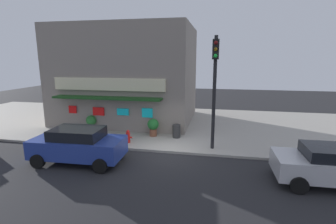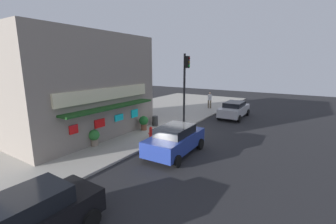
% 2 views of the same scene
% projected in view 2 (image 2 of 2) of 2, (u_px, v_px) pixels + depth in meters
% --- Properties ---
extents(ground_plane, '(58.85, 58.85, 0.00)m').
position_uv_depth(ground_plane, '(179.00, 133.00, 16.99)').
color(ground_plane, '#232326').
extents(sidewalk, '(39.24, 11.59, 0.13)m').
position_uv_depth(sidewalk, '(122.00, 121.00, 20.04)').
color(sidewalk, '#A39E93').
rests_on(sidewalk, ground_plane).
extents(corner_building, '(9.70, 8.04, 6.92)m').
position_uv_depth(corner_building, '(72.00, 85.00, 16.21)').
color(corner_building, gray).
rests_on(corner_building, sidewalk).
extents(traffic_light, '(0.32, 0.58, 5.75)m').
position_uv_depth(traffic_light, '(185.00, 80.00, 18.60)').
color(traffic_light, black).
rests_on(traffic_light, sidewalk).
extents(fire_hydrant, '(0.48, 0.24, 0.73)m').
position_uv_depth(fire_hydrant, '(151.00, 132.00, 15.49)').
color(fire_hydrant, red).
rests_on(fire_hydrant, sidewalk).
extents(trash_can, '(0.47, 0.47, 0.79)m').
position_uv_depth(trash_can, '(155.00, 121.00, 18.32)').
color(trash_can, '#2D2D2D').
rests_on(trash_can, sidewalk).
extents(pedestrian, '(0.57, 0.46, 1.82)m').
position_uv_depth(pedestrian, '(210.00, 99.00, 25.58)').
color(pedestrian, brown).
rests_on(pedestrian, sidewalk).
extents(potted_plant_by_doorway, '(0.67, 0.67, 1.01)m').
position_uv_depth(potted_plant_by_doorway, '(94.00, 137.00, 13.79)').
color(potted_plant_by_doorway, gray).
rests_on(potted_plant_by_doorway, sidewalk).
extents(potted_plant_by_window, '(0.69, 0.69, 1.08)m').
position_uv_depth(potted_plant_by_window, '(144.00, 122.00, 17.10)').
color(potted_plant_by_window, brown).
rests_on(potted_plant_by_window, sidewalk).
extents(parked_car_blue, '(4.24, 2.20, 1.64)m').
position_uv_depth(parked_car_blue, '(175.00, 140.00, 12.79)').
color(parked_car_blue, navy).
rests_on(parked_car_blue, ground_plane).
extents(parked_car_black, '(4.13, 1.98, 1.61)m').
position_uv_depth(parked_car_black, '(26.00, 221.00, 6.19)').
color(parked_car_black, black).
rests_on(parked_car_black, ground_plane).
extents(parked_car_silver, '(4.53, 2.12, 1.52)m').
position_uv_depth(parked_car_silver, '(234.00, 109.00, 21.63)').
color(parked_car_silver, '#B7B7BC').
rests_on(parked_car_silver, ground_plane).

